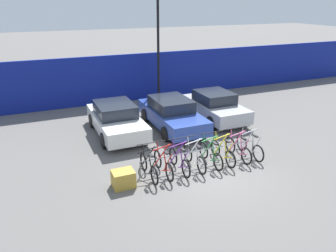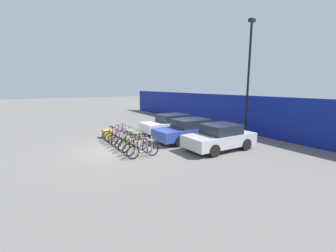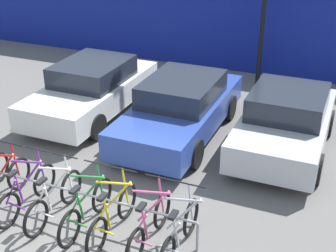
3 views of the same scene
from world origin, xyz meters
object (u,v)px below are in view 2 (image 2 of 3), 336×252
at_px(bicycle_black, 116,134).
at_px(car_silver, 220,137).
at_px(bike_rack, 130,139).
at_px(car_blue, 190,130).
at_px(car_white, 171,124).
at_px(bicycle_yellow, 133,144).
at_px(bicycle_red, 118,136).
at_px(bicycle_white, 125,140).
at_px(lamp_post, 249,74).
at_px(bicycle_silver, 143,150).
at_px(cargo_crate, 107,134).
at_px(bicycle_green, 130,142).
at_px(bicycle_pink, 139,147).
at_px(bicycle_purple, 122,138).

xyz_separation_m(bicycle_black, car_silver, (5.01, 4.15, 0.31)).
distance_m(bike_rack, car_silver, 4.97).
bearing_deg(car_blue, bicycle_black, -123.17).
bearing_deg(car_white, bicycle_yellow, -55.37).
height_order(bicycle_black, car_blue, car_blue).
bearing_deg(bike_rack, bicycle_red, -174.43).
bearing_deg(bicycle_white, lamp_post, 76.58).
bearing_deg(bicycle_silver, cargo_crate, -179.83).
xyz_separation_m(bike_rack, bicycle_black, (-2.05, -0.15, -0.12)).
bearing_deg(car_blue, bicycle_white, -102.08).
relative_size(bicycle_yellow, bicycle_silver, 1.00).
bearing_deg(car_white, bicycle_black, -89.98).
height_order(bicycle_silver, lamp_post, lamp_post).
bearing_deg(bicycle_green, bicycle_silver, 2.04).
xyz_separation_m(bicycle_pink, lamp_post, (-0.05, 7.97, 3.79)).
xyz_separation_m(bicycle_black, car_blue, (2.58, 3.94, 0.31)).
bearing_deg(bicycle_red, bicycle_yellow, -1.53).
distance_m(bike_rack, car_white, 4.55).
xyz_separation_m(bicycle_purple, car_silver, (3.87, 4.15, 0.31)).
bearing_deg(bicycle_red, cargo_crate, -171.98).
xyz_separation_m(bicycle_purple, cargo_crate, (-2.09, -0.25, -0.10)).
relative_size(bike_rack, car_white, 1.08).
bearing_deg(bicycle_red, bicycle_white, -1.53).
xyz_separation_m(bicycle_red, bicycle_white, (1.20, 0.00, 0.00)).
distance_m(bicycle_yellow, bicycle_pink, 0.68).
relative_size(bicycle_black, bicycle_silver, 1.00).
xyz_separation_m(bicycle_yellow, car_silver, (2.11, 4.15, 0.31)).
xyz_separation_m(bicycle_black, bicycle_white, (1.73, 0.00, 0.00)).
height_order(bike_rack, bicycle_silver, bicycle_silver).
bearing_deg(bicycle_silver, lamp_post, 91.49).
distance_m(bike_rack, bicycle_pink, 1.54).
distance_m(bicycle_yellow, bicycle_silver, 1.21).
bearing_deg(bicycle_black, lamp_post, 63.90).
height_order(bicycle_green, cargo_crate, bicycle_green).
bearing_deg(bicycle_silver, bicycle_white, 177.34).
xyz_separation_m(bicycle_purple, bicycle_silver, (2.97, 0.00, 0.00)).
relative_size(car_blue, cargo_crate, 6.44).
relative_size(bicycle_red, car_white, 0.40).
height_order(bike_rack, car_blue, car_blue).
xyz_separation_m(bicycle_red, car_silver, (4.48, 4.15, 0.31)).
height_order(bicycle_pink, bicycle_silver, same).
distance_m(bicycle_black, bicycle_pink, 3.58).
relative_size(bicycle_black, car_silver, 0.43).
bearing_deg(cargo_crate, bicycle_red, 9.55).
distance_m(bicycle_red, bicycle_yellow, 2.37).
relative_size(bicycle_purple, cargo_crate, 2.44).
distance_m(bicycle_purple, cargo_crate, 2.11).
relative_size(bicycle_black, car_white, 0.40).
bearing_deg(car_blue, bicycle_yellow, -85.26).
distance_m(bicycle_pink, bicycle_silver, 0.53).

